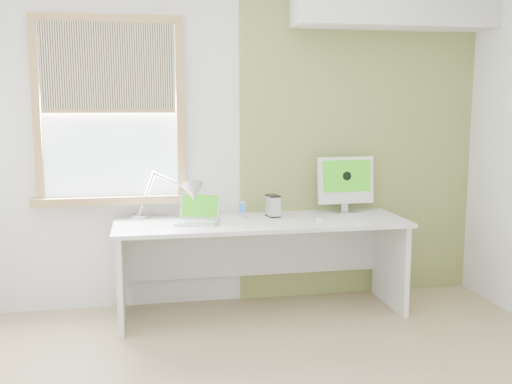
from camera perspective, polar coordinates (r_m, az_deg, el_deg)
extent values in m
cube|color=white|center=(4.77, -1.59, 4.82)|extent=(4.00, 0.02, 2.60)
cube|color=white|center=(1.44, 21.41, -4.67)|extent=(4.00, 0.02, 2.60)
cube|color=olive|center=(5.01, 9.85, 4.88)|extent=(2.00, 0.02, 2.60)
cube|color=white|center=(4.98, 13.17, 17.46)|extent=(1.60, 0.40, 0.42)
cube|color=#AC844C|center=(4.73, -20.32, 7.29)|extent=(0.06, 0.06, 1.42)
cube|color=#AC844C|center=(4.67, -7.28, 7.74)|extent=(0.06, 0.06, 1.42)
cube|color=#AC844C|center=(4.71, -14.15, 15.86)|extent=(1.00, 0.06, 0.06)
cube|color=#AC844C|center=(4.71, -13.56, -0.74)|extent=(1.20, 0.14, 0.06)
cube|color=#D1E2F9|center=(4.69, -13.83, 7.57)|extent=(1.00, 0.01, 1.30)
cube|color=beige|center=(4.65, -14.00, 11.56)|extent=(0.98, 0.02, 0.65)
cube|color=#AC844C|center=(4.64, -13.86, 7.56)|extent=(0.98, 0.03, 0.03)
cube|color=white|center=(4.50, 0.54, -2.93)|extent=(2.20, 0.70, 0.03)
cube|color=white|center=(4.51, -12.80, -7.91)|extent=(0.04, 0.64, 0.70)
cube|color=white|center=(4.89, 12.76, -6.59)|extent=(0.04, 0.64, 0.70)
cube|color=white|center=(4.86, -0.21, -5.25)|extent=(2.08, 0.02, 0.48)
cylinder|color=silver|center=(4.70, -11.14, -2.27)|extent=(0.20, 0.20, 0.02)
sphere|color=silver|center=(4.70, -11.15, -2.07)|extent=(0.06, 0.06, 0.05)
cylinder|color=silver|center=(4.65, -10.46, -0.18)|extent=(0.15, 0.07, 0.33)
sphere|color=silver|center=(4.61, -9.76, 1.76)|extent=(0.05, 0.05, 0.04)
cylinder|color=silver|center=(4.55, -8.10, 1.05)|extent=(0.27, 0.16, 0.13)
sphere|color=silver|center=(4.50, -6.40, 0.32)|extent=(0.05, 0.05, 0.04)
cone|color=silver|center=(4.50, -6.06, -0.03)|extent=(0.18, 0.22, 0.20)
cube|color=silver|center=(4.40, -5.66, -2.93)|extent=(0.36, 0.29, 0.02)
cube|color=#B2B5B7|center=(4.40, -5.67, -2.81)|extent=(0.29, 0.20, 0.00)
cube|color=silver|center=(4.48, -5.40, -1.31)|extent=(0.31, 0.15, 0.20)
cube|color=#24820D|center=(4.48, -5.42, -1.33)|extent=(0.27, 0.12, 0.16)
cylinder|color=silver|center=(4.61, -1.37, -2.34)|extent=(0.08, 0.08, 0.02)
cube|color=silver|center=(4.60, -1.37, -1.56)|extent=(0.05, 0.01, 0.11)
cube|color=#194C99|center=(4.59, -1.36, -1.57)|extent=(0.04, 0.01, 0.08)
cube|color=silver|center=(4.63, 1.62, -1.34)|extent=(0.10, 0.14, 0.17)
cube|color=black|center=(4.62, 1.63, -0.36)|extent=(0.10, 0.14, 0.01)
cube|color=black|center=(4.65, 1.62, -2.30)|extent=(0.10, 0.14, 0.01)
cube|color=silver|center=(4.86, 8.60, -1.91)|extent=(0.17, 0.16, 0.01)
cube|color=silver|center=(4.87, 8.50, -0.94)|extent=(0.06, 0.02, 0.15)
cube|color=white|center=(4.84, 8.59, 1.13)|extent=(0.46, 0.10, 0.38)
cube|color=#24820D|center=(4.81, 8.71, 1.53)|extent=(0.40, 0.04, 0.25)
cylinder|color=black|center=(4.81, 8.73, 1.53)|extent=(0.08, 0.01, 0.08)
cube|color=white|center=(4.46, 8.37, -2.84)|extent=(0.40, 0.15, 0.01)
cube|color=white|center=(4.46, 8.37, -2.73)|extent=(0.37, 0.12, 0.00)
ellipsoid|color=white|center=(4.47, 6.16, -2.67)|extent=(0.08, 0.11, 0.03)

